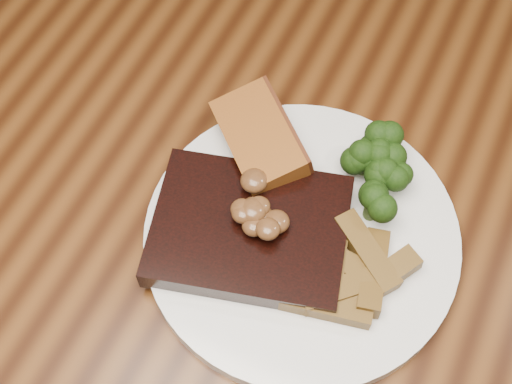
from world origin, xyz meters
TOP-DOWN VIEW (x-y plane):
  - dining_table at (0.00, 0.00)m, footprint 1.60×0.90m
  - plate at (0.03, -0.02)m, footprint 0.34×0.34m
  - steak at (-0.01, -0.05)m, footprint 0.20×0.17m
  - steak_bone at (-0.01, -0.11)m, footprint 0.13×0.05m
  - mushroom_pile at (-0.01, -0.04)m, footprint 0.07×0.07m
  - garlic_bread at (-0.04, 0.04)m, footprint 0.12×0.11m
  - potato_wedges at (0.09, -0.04)m, footprint 0.10×0.10m
  - broccoli_cluster at (0.08, 0.05)m, footprint 0.08×0.08m

SIDE VIEW (x-z plane):
  - dining_table at x=0.00m, z-range 0.28..1.03m
  - plate at x=0.03m, z-range 0.75..0.76m
  - steak_bone at x=-0.01m, z-range 0.76..0.78m
  - garlic_bread at x=-0.04m, z-range 0.76..0.78m
  - potato_wedges at x=0.09m, z-range 0.76..0.79m
  - steak at x=-0.01m, z-range 0.76..0.79m
  - broccoli_cluster at x=0.08m, z-range 0.76..0.80m
  - mushroom_pile at x=-0.01m, z-range 0.79..0.82m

